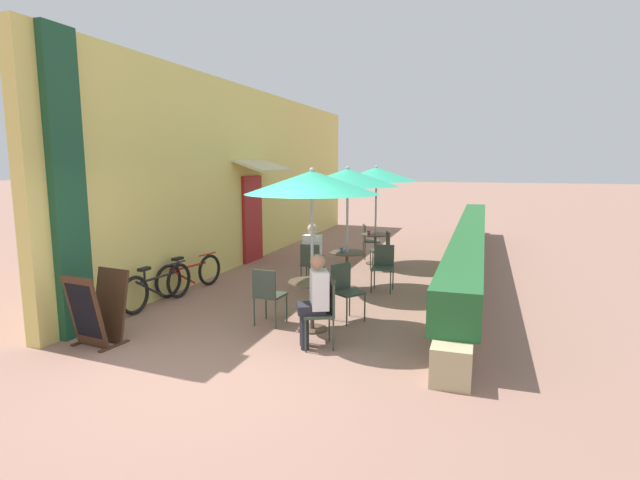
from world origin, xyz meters
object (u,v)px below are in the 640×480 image
seated_patron_near_left (315,296)px  patio_umbrella_mid (348,178)px  patio_table_near (312,297)px  patio_table_mid (347,264)px  cafe_chair_near_right (345,287)px  patio_umbrella_far (376,174)px  bicycle_leaning (158,287)px  menu_board (98,309)px  cafe_chair_near_left (324,309)px  patio_table_far (375,243)px  cafe_chair_mid_left (383,264)px  cafe_chair_mid_right (312,262)px  coffee_cup_mid (342,250)px  cafe_chair_near_back (268,292)px  coffee_cup_far (369,232)px  patio_umbrella_near (312,183)px  bicycle_second (190,274)px  cafe_chair_far_right (368,238)px  seated_patron_mid_right (313,252)px  cafe_chair_far_left (383,247)px

seated_patron_near_left → patio_umbrella_mid: patio_umbrella_mid is taller
patio_table_near → patio_table_mid: (-0.14, 2.46, 0.00)m
cafe_chair_near_right → patio_umbrella_far: (-0.46, 4.40, 1.63)m
bicycle_leaning → menu_board: 1.84m
cafe_chair_near_left → patio_table_far: 5.62m
cafe_chair_mid_left → cafe_chair_mid_right: 1.38m
patio_umbrella_mid → coffee_cup_mid: (-0.09, -0.05, -1.37)m
patio_umbrella_far → menu_board: (-2.39, -6.46, -1.66)m
cafe_chair_near_back → coffee_cup_far: bearing=89.9°
patio_umbrella_near → bicycle_second: size_ratio=1.39×
patio_umbrella_far → cafe_chair_far_right: (-0.31, 0.62, -1.63)m
seated_patron_mid_right → cafe_chair_near_back: bearing=-89.4°
patio_table_mid → menu_board: bearing=-121.4°
seated_patron_near_left → menu_board: bearing=80.9°
patio_umbrella_near → patio_table_mid: 2.96m
cafe_chair_far_left → coffee_cup_far: size_ratio=9.67×
seated_patron_mid_right → cafe_chair_far_left: bearing=59.7°
cafe_chair_mid_left → coffee_cup_far: 2.51m
patio_umbrella_mid → coffee_cup_far: bearing=93.0°
patio_table_near → cafe_chair_far_right: cafe_chair_far_right is taller
coffee_cup_mid → patio_table_far: bearing=87.7°
cafe_chair_near_left → cafe_chair_mid_left: bearing=-28.5°
cafe_chair_mid_left → cafe_chair_far_right: (-0.98, 3.06, 0.00)m
cafe_chair_near_back → bicycle_leaning: size_ratio=0.51×
patio_umbrella_mid → cafe_chair_mid_left: bearing=9.0°
patio_table_near → patio_umbrella_far: (-0.13, 5.01, 1.64)m
cafe_chair_far_right → coffee_cup_far: (0.17, -0.70, 0.25)m
seated_patron_near_left → menu_board: seated_patron_near_left is taller
seated_patron_mid_right → patio_umbrella_near: bearing=-74.0°
patio_table_near → cafe_chair_far_right: 5.65m
seated_patron_near_left → cafe_chair_far_left: 5.03m
coffee_cup_mid → cafe_chair_far_left: bearing=78.3°
patio_umbrella_mid → cafe_chair_mid_left: (0.68, 0.11, -1.63)m
patio_umbrella_far → cafe_chair_far_left: patio_umbrella_far is taller
cafe_chair_near_back → patio_table_far: cafe_chair_near_back is taller
cafe_chair_near_back → cafe_chair_mid_left: size_ratio=1.00×
seated_patron_near_left → patio_umbrella_mid: (-0.41, 3.09, 1.46)m
cafe_chair_near_left → bicycle_leaning: cafe_chair_near_left is taller
patio_table_far → cafe_chair_far_left: size_ratio=0.83×
cafe_chair_near_right → cafe_chair_near_back: bearing=-23.7°
coffee_cup_far → bicycle_second: coffee_cup_far is taller
patio_umbrella_near → seated_patron_near_left: bearing=-67.6°
cafe_chair_near_left → coffee_cup_far: size_ratio=9.67×
patio_umbrella_mid → cafe_chair_mid_left: 1.77m
bicycle_leaning → patio_table_far: bearing=64.3°
seated_patron_near_left → cafe_chair_mid_right: 3.18m
cafe_chair_mid_left → patio_umbrella_near: bearing=75.5°
cafe_chair_near_right → patio_umbrella_mid: size_ratio=0.37×
patio_table_near → cafe_chair_near_back: size_ratio=0.83×
seated_patron_near_left → cafe_chair_mid_right: bearing=-5.3°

